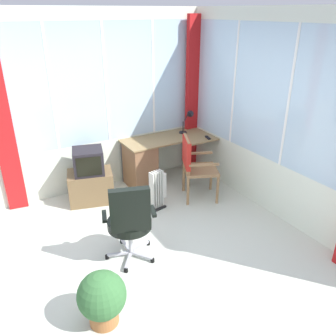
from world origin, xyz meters
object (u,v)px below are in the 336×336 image
at_px(office_chair, 130,219).
at_px(tv_on_stand, 90,179).
at_px(space_heater, 158,189).
at_px(desk_lamp, 189,118).
at_px(tv_remote, 208,138).
at_px(wooden_armchair, 192,161).
at_px(potted_plant, 102,298).
at_px(desk, 144,162).

relative_size(office_chair, tv_on_stand, 1.18).
bearing_deg(office_chair, space_heater, 46.64).
height_order(desk_lamp, tv_remote, desk_lamp).
bearing_deg(wooden_armchair, office_chair, -148.09).
height_order(desk_lamp, tv_on_stand, desk_lamp).
relative_size(space_heater, potted_plant, 1.07).
height_order(desk, office_chair, office_chair).
bearing_deg(tv_on_stand, desk, 5.41).
height_order(tv_on_stand, potted_plant, tv_on_stand).
bearing_deg(potted_plant, tv_remote, 37.09).
bearing_deg(wooden_armchair, tv_remote, 35.06).
distance_m(desk_lamp, tv_remote, 0.47).
bearing_deg(tv_remote, desk_lamp, 124.35).
height_order(office_chair, potted_plant, office_chair).
height_order(tv_remote, potted_plant, tv_remote).
relative_size(desk_lamp, space_heater, 0.67).
xyz_separation_m(tv_remote, tv_on_stand, (-1.91, 0.27, -0.38)).
xyz_separation_m(desk, tv_remote, (0.98, -0.36, 0.35)).
distance_m(office_chair, potted_plant, 0.92).
xyz_separation_m(tv_on_stand, potted_plant, (-0.64, -2.21, -0.07)).
bearing_deg(office_chair, wooden_armchair, 31.91).
bearing_deg(space_heater, wooden_armchair, 0.41).
bearing_deg(tv_on_stand, space_heater, -41.14).
height_order(desk, tv_remote, tv_remote).
xyz_separation_m(wooden_armchair, tv_on_stand, (-1.35, 0.67, -0.24)).
relative_size(wooden_armchair, office_chair, 0.99).
bearing_deg(desk_lamp, tv_remote, -70.69).
relative_size(desk, desk_lamp, 3.70).
relative_size(office_chair, space_heater, 1.68).
height_order(desk_lamp, office_chair, desk_lamp).
distance_m(desk, tv_remote, 1.10).
bearing_deg(tv_remote, tv_on_stand, -173.13).
xyz_separation_m(desk_lamp, office_chair, (-1.84, -1.65, -0.44)).
bearing_deg(tv_remote, space_heater, -145.84).
relative_size(desk_lamp, tv_remote, 2.61).
bearing_deg(desk, potted_plant, -124.45).
bearing_deg(tv_remote, desk, 174.76).
distance_m(desk, tv_on_stand, 0.94).
bearing_deg(tv_on_stand, office_chair, -92.12).
bearing_deg(tv_remote, office_chair, -132.14).
bearing_deg(potted_plant, desk_lamp, 43.55).
relative_size(desk, tv_on_stand, 1.74).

